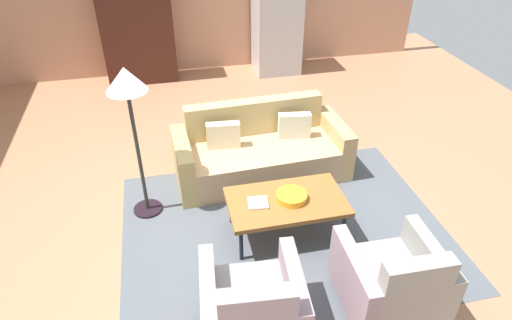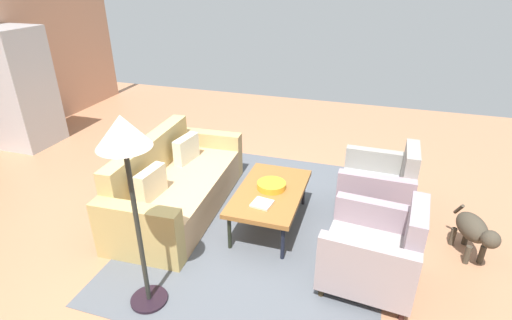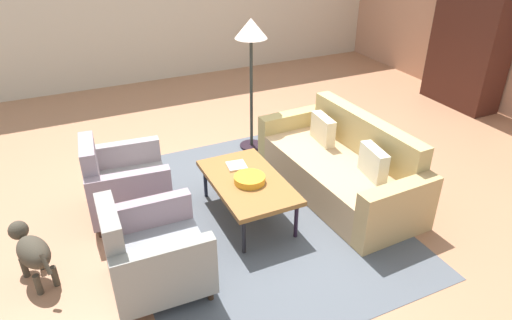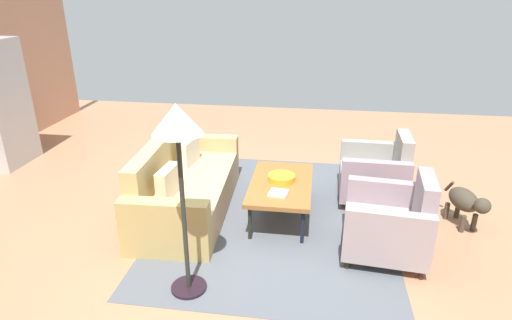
% 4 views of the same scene
% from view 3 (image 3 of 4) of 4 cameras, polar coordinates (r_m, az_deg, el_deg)
% --- Properties ---
extents(ground_plane, '(10.38, 10.38, 0.00)m').
position_cam_3_polar(ground_plane, '(5.41, 2.73, -3.12)').
color(ground_plane, '#AC7553').
extents(wall_left, '(0.12, 8.46, 2.80)m').
position_cam_3_polar(wall_left, '(8.75, -11.00, 18.92)').
color(wall_left, beige).
rests_on(wall_left, ground).
extents(area_rug, '(3.40, 2.60, 0.01)m').
position_cam_3_polar(area_rug, '(4.93, -0.48, -6.69)').
color(area_rug, '#535860').
rests_on(area_rug, ground).
extents(couch, '(2.14, 0.99, 0.86)m').
position_cam_3_polar(couch, '(5.27, 10.78, -0.96)').
color(couch, tan).
rests_on(couch, ground).
extents(coffee_table, '(1.20, 0.70, 0.44)m').
position_cam_3_polar(coffee_table, '(4.68, -1.06, -2.86)').
color(coffee_table, black).
rests_on(coffee_table, ground).
extents(armchair_left, '(0.87, 0.87, 0.88)m').
position_cam_3_polar(armchair_left, '(4.96, -16.40, -3.02)').
color(armchair_left, '#312716').
rests_on(armchair_left, ground).
extents(armchair_right, '(0.82, 0.82, 0.88)m').
position_cam_3_polar(armchair_right, '(3.99, -13.14, -11.50)').
color(armchair_right, '#342315').
rests_on(armchair_right, ground).
extents(fruit_bowl, '(0.32, 0.32, 0.07)m').
position_cam_3_polar(fruit_bowl, '(4.61, -0.81, -2.41)').
color(fruit_bowl, orange).
rests_on(fruit_bowl, coffee_table).
extents(book_stack, '(0.23, 0.22, 0.02)m').
position_cam_3_polar(book_stack, '(4.89, -2.45, -0.71)').
color(book_stack, beige).
rests_on(book_stack, coffee_table).
extents(cabinet, '(1.20, 0.51, 1.80)m').
position_cam_3_polar(cabinet, '(8.12, 25.00, 12.36)').
color(cabinet, '#411D15').
rests_on(cabinet, ground).
extents(floor_lamp, '(0.40, 0.40, 1.72)m').
position_cam_3_polar(floor_lamp, '(5.74, -0.62, 14.59)').
color(floor_lamp, black).
rests_on(floor_lamp, ground).
extents(dog, '(0.68, 0.37, 0.48)m').
position_cam_3_polar(dog, '(4.42, -26.18, -10.07)').
color(dog, '#413A2D').
rests_on(dog, ground).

